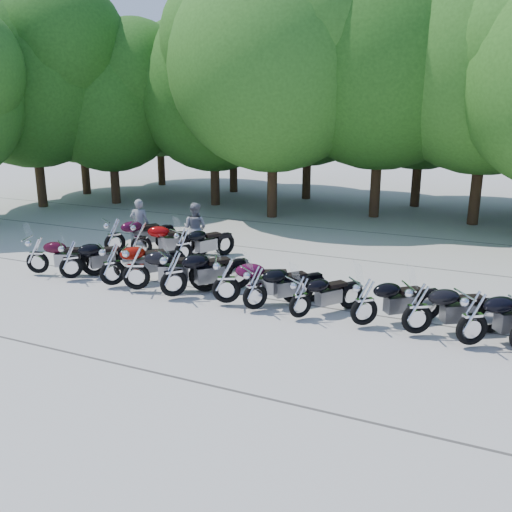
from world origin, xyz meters
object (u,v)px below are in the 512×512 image
at_px(motorcycle_4, 173,273).
at_px(motorcycle_0, 37,254).
at_px(motorcycle_7, 300,296).
at_px(motorcycle_12, 114,235).
at_px(motorcycle_14, 183,244).
at_px(motorcycle_3, 136,266).
at_px(motorcycle_2, 112,263).
at_px(motorcycle_10, 473,317).
at_px(motorcycle_1, 70,259).
at_px(motorcycle_13, 141,238).
at_px(motorcycle_9, 418,307).
at_px(rider_0, 140,224).
at_px(motorcycle_6, 255,287).
at_px(rider_1, 195,228).
at_px(motorcycle_8, 365,301).
at_px(motorcycle_5, 226,279).

bearing_deg(motorcycle_4, motorcycle_0, 38.30).
distance_m(motorcycle_0, motorcycle_7, 8.07).
relative_size(motorcycle_12, motorcycle_14, 1.10).
distance_m(motorcycle_0, motorcycle_3, 3.49).
distance_m(motorcycle_2, motorcycle_10, 9.06).
distance_m(motorcycle_1, motorcycle_3, 2.26).
bearing_deg(motorcycle_10, motorcycle_13, 38.21).
xyz_separation_m(motorcycle_10, motorcycle_13, (-10.07, 2.81, -0.00)).
xyz_separation_m(motorcycle_0, motorcycle_14, (3.25, 2.68, -0.01)).
distance_m(motorcycle_9, rider_0, 10.36).
xyz_separation_m(motorcycle_3, motorcycle_14, (-0.24, 2.72, -0.07)).
bearing_deg(rider_0, motorcycle_6, 125.35).
height_order(motorcycle_4, rider_1, rider_1).
xyz_separation_m(motorcycle_10, rider_1, (-8.79, 4.05, 0.18)).
relative_size(motorcycle_4, motorcycle_10, 1.04).
bearing_deg(motorcycle_0, motorcycle_10, -112.33).
xyz_separation_m(motorcycle_6, motorcycle_9, (3.73, 0.09, 0.03)).
distance_m(motorcycle_8, motorcycle_10, 2.24).
distance_m(motorcycle_4, motorcycle_8, 4.84).
height_order(motorcycle_0, motorcycle_9, motorcycle_9).
height_order(motorcycle_1, motorcycle_10, motorcycle_10).
bearing_deg(motorcycle_10, motorcycle_12, 39.98).
distance_m(motorcycle_3, motorcycle_7, 4.58).
height_order(motorcycle_7, motorcycle_14, motorcycle_14).
bearing_deg(motorcycle_8, rider_1, 19.32).
distance_m(motorcycle_8, motorcycle_9, 1.13).
xyz_separation_m(motorcycle_9, motorcycle_13, (-8.97, 2.68, 0.01)).
xyz_separation_m(motorcycle_0, motorcycle_4, (4.68, -0.10, 0.06)).
xyz_separation_m(motorcycle_7, motorcycle_12, (-7.37, 2.72, 0.12)).
xyz_separation_m(motorcycle_4, motorcycle_8, (4.84, 0.14, -0.07)).
distance_m(motorcycle_3, motorcycle_13, 3.30).
distance_m(motorcycle_0, motorcycle_10, 11.75).
bearing_deg(motorcycle_13, motorcycle_0, 125.10).
xyz_separation_m(motorcycle_5, motorcycle_8, (3.41, 0.01, -0.05)).
bearing_deg(rider_1, motorcycle_5, 127.63).
relative_size(motorcycle_6, motorcycle_13, 0.93).
distance_m(motorcycle_9, rider_1, 8.63).
relative_size(motorcycle_4, rider_1, 1.45).
bearing_deg(motorcycle_0, motorcycle_12, -36.85).
distance_m(motorcycle_5, rider_0, 6.32).
bearing_deg(motorcycle_8, motorcycle_10, -133.49).
bearing_deg(rider_1, motorcycle_14, 101.92).
height_order(motorcycle_7, rider_1, rider_1).
relative_size(motorcycle_10, rider_1, 1.40).
height_order(motorcycle_12, rider_1, rider_1).
bearing_deg(motorcycle_7, motorcycle_5, 33.25).
xyz_separation_m(motorcycle_2, motorcycle_5, (3.43, 0.03, 0.00)).
bearing_deg(motorcycle_13, motorcycle_10, -128.71).
bearing_deg(motorcycle_0, motorcycle_6, -112.32).
xyz_separation_m(motorcycle_0, motorcycle_8, (9.51, 0.04, -0.01)).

